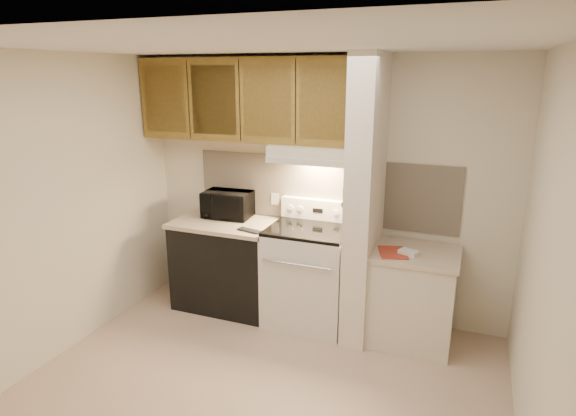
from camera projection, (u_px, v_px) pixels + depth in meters
The scene contains 50 objects.
floor at pixel (259, 390), 3.67m from camera, with size 3.60×3.60×0.00m, color #C7A890.
ceiling at pixel (252, 45), 2.99m from camera, with size 3.60×3.60×0.00m, color white.
wall_back at pixel (321, 188), 4.67m from camera, with size 3.60×0.02×2.50m, color beige.
wall_left at pixel (58, 209), 3.96m from camera, with size 0.02×3.00×2.50m, color beige.
wall_right at pixel (547, 273), 2.70m from camera, with size 0.02×3.00×2.50m, color beige.
backsplash at pixel (321, 190), 4.67m from camera, with size 2.60×0.02×0.63m, color beige.
range_body at pixel (309, 277), 4.58m from camera, with size 0.76×0.65×0.92m, color silver.
oven_window at pixel (297, 286), 4.28m from camera, with size 0.50×0.01×0.30m, color black.
oven_handle at pixel (296, 265), 4.19m from camera, with size 0.02×0.02×0.65m, color silver.
cooktop at pixel (309, 229), 4.45m from camera, with size 0.74×0.64×0.03m, color black.
range_backguard at pixel (319, 209), 4.67m from camera, with size 0.76×0.08×0.20m, color silver.
range_display at pixel (318, 211), 4.64m from camera, with size 0.10×0.01×0.04m, color black.
range_knob_left_outer at pixel (291, 208), 4.73m from camera, with size 0.05×0.05×0.02m, color silver.
range_knob_left_inner at pixel (300, 209), 4.70m from camera, with size 0.05×0.05×0.02m, color silver.
range_knob_right_inner at pixel (336, 213), 4.57m from camera, with size 0.05×0.05×0.02m, color silver.
range_knob_right_outer at pixel (346, 214), 4.54m from camera, with size 0.05×0.05×0.02m, color silver.
dishwasher_front at pixel (228, 266), 4.90m from camera, with size 1.00×0.63×0.87m, color black.
left_countertop at pixel (226, 223), 4.78m from camera, with size 1.04×0.67×0.04m, color beige.
spoon_rest at pixel (250, 231), 4.47m from camera, with size 0.24×0.08×0.02m, color black.
teal_jar at pixel (240, 211), 4.94m from camera, with size 0.08×0.08×0.09m, color #215D4F.
outlet at pixel (275, 199), 4.86m from camera, with size 0.08×0.01×0.12m, color beige.
microwave at pixel (228, 204), 4.88m from camera, with size 0.48×0.33×0.27m, color black.
partition_pillar at pixel (365, 202), 4.18m from camera, with size 0.22×0.70×2.50m, color white.
pillar_trim at pixel (352, 195), 4.21m from camera, with size 0.01×0.70×0.04m, color olive.
knife_strip at pixel (350, 194), 4.16m from camera, with size 0.02×0.42×0.04m, color black.
knife_blade_a at pixel (344, 210), 4.05m from camera, with size 0.01×0.04×0.16m, color silver.
knife_handle_a at pixel (344, 193), 4.00m from camera, with size 0.02×0.02×0.10m, color black.
knife_blade_b at pixel (346, 209), 4.11m from camera, with size 0.01×0.04×0.18m, color silver.
knife_handle_b at pixel (347, 190), 4.08m from camera, with size 0.02×0.02×0.10m, color black.
knife_blade_c at pixel (349, 207), 4.21m from camera, with size 0.01×0.04×0.20m, color silver.
knife_handle_c at pixel (349, 188), 4.15m from camera, with size 0.02×0.02×0.10m, color black.
knife_blade_d at pixel (351, 203), 4.25m from camera, with size 0.01×0.04×0.16m, color silver.
knife_handle_d at pixel (351, 186), 4.22m from camera, with size 0.02×0.02×0.10m, color black.
knife_blade_e at pixel (353, 201), 4.35m from camera, with size 0.01×0.04×0.18m, color silver.
knife_handle_e at pixel (353, 185), 4.28m from camera, with size 0.02×0.02×0.10m, color black.
oven_mitt at pixel (355, 203), 4.40m from camera, with size 0.03×0.10×0.24m, color slate.
right_cab_base at pixel (412, 299), 4.25m from camera, with size 0.70×0.60×0.81m, color beige.
right_countertop at pixel (416, 254), 4.13m from camera, with size 0.74×0.64×0.04m, color beige.
red_folder at pixel (393, 252), 4.10m from camera, with size 0.23×0.31×0.01m, color #AB3825.
white_box at pixel (409, 253), 4.05m from camera, with size 0.15×0.10×0.04m, color white.
range_hood at pixel (315, 153), 4.37m from camera, with size 0.78×0.44×0.15m, color beige.
hood_lip at pixel (307, 162), 4.20m from camera, with size 0.78×0.04×0.06m, color beige.
upper_cabinets at pixel (248, 100), 4.53m from camera, with size 2.18×0.33×0.77m, color olive.
cab_door_a at pixel (165, 99), 4.67m from camera, with size 0.46×0.01×0.63m, color olive.
cab_gap_a at pixel (189, 100), 4.58m from camera, with size 0.01×0.01×0.73m, color black.
cab_door_b at pixel (214, 100), 4.48m from camera, with size 0.46×0.01×0.63m, color olive.
cab_gap_b at pixel (240, 101), 4.39m from camera, with size 0.01×0.01×0.73m, color black.
cab_door_c at pixel (267, 101), 4.29m from camera, with size 0.46×0.01×0.63m, color olive.
cab_gap_c at pixel (296, 102), 4.20m from camera, with size 0.01×0.01×0.73m, color black.
cab_door_d at pixel (326, 103), 4.10m from camera, with size 0.46×0.01×0.63m, color olive.
Camera 1 is at (1.35, -2.86, 2.33)m, focal length 30.00 mm.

